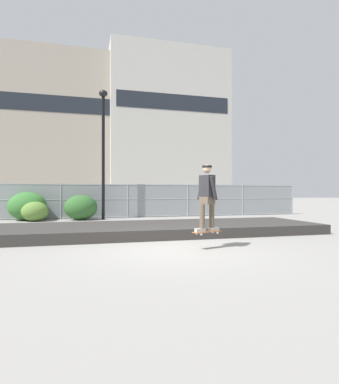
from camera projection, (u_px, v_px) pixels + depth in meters
ground_plane at (177, 249)px, 7.72m from camera, size 120.00×120.00×0.00m
gravel_berm at (153, 229)px, 10.59m from camera, size 11.42×3.35×0.32m
skateboard at (207, 232)px, 7.77m from camera, size 0.82×0.44×0.07m
skater at (207, 194)px, 7.77m from camera, size 0.71×0.62×1.66m
chain_fence at (128, 201)px, 17.27m from camera, size 21.04×0.06×1.85m
street_lamp at (103, 139)px, 16.13m from camera, size 0.44×0.44×6.69m
parked_car_near at (23, 201)px, 19.23m from camera, size 4.49×2.13×1.66m
library_building at (25, 129)px, 50.49m from camera, size 28.65×12.03×23.31m
office_block at (165, 129)px, 54.74m from camera, size 19.46×12.97×24.82m
shrub_left at (27, 206)px, 15.51m from camera, size 1.83×1.50×1.42m
shrub_center at (35, 211)px, 15.03m from camera, size 1.24×1.01×0.96m
shrub_right at (81, 207)px, 15.79m from camera, size 1.64×1.34×1.26m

